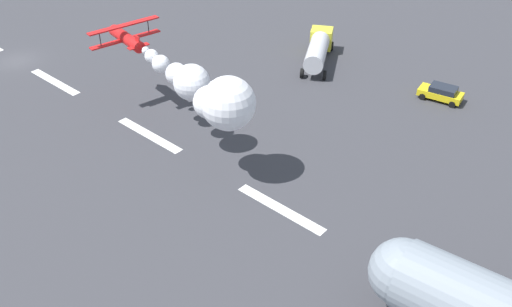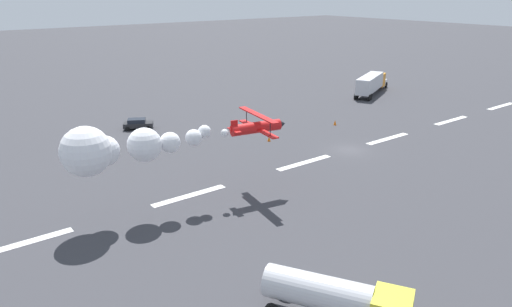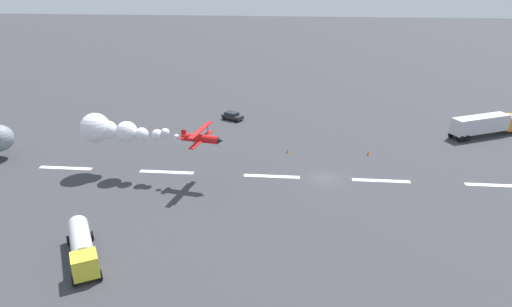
% 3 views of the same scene
% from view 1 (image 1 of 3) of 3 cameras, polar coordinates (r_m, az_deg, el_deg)
% --- Properties ---
extents(ground_plane, '(440.00, 440.00, 0.00)m').
position_cam_1_polar(ground_plane, '(70.23, -22.74, 8.55)').
color(ground_plane, '#38383D').
rests_on(ground_plane, ground).
extents(runway_stripe_5, '(8.00, 0.90, 0.01)m').
position_cam_1_polar(runway_stripe_5, '(63.91, -19.43, 6.76)').
color(runway_stripe_5, white).
rests_on(runway_stripe_5, ground).
extents(runway_stripe_6, '(8.00, 0.90, 0.01)m').
position_cam_1_polar(runway_stripe_6, '(52.38, -10.59, 1.83)').
color(runway_stripe_6, white).
rests_on(runway_stripe_6, ground).
extents(runway_stripe_7, '(8.00, 0.90, 0.01)m').
position_cam_1_polar(runway_stripe_7, '(43.32, 2.47, -5.53)').
color(runway_stripe_7, white).
rests_on(runway_stripe_7, ground).
extents(stunt_biplane_red, '(20.90, 8.16, 4.18)m').
position_cam_1_polar(stunt_biplane_red, '(44.94, -5.04, 6.23)').
color(stunt_biplane_red, red).
extents(fuel_tanker_truck, '(6.59, 8.86, 2.90)m').
position_cam_1_polar(fuel_tanker_truck, '(63.96, 6.22, 10.37)').
color(fuel_tanker_truck, yellow).
rests_on(fuel_tanker_truck, ground).
extents(airport_staff_sedan, '(4.46, 2.60, 1.52)m').
position_cam_1_polar(airport_staff_sedan, '(59.48, 18.00, 5.80)').
color(airport_staff_sedan, yellow).
rests_on(airport_staff_sedan, ground).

